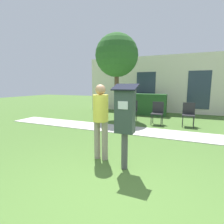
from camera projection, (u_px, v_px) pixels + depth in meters
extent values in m
plane|color=#476B2D|center=(114.00, 200.00, 2.40)|extent=(40.00, 40.00, 0.00)
cube|color=beige|center=(157.00, 133.00, 5.73)|extent=(12.00, 1.10, 0.02)
cube|color=beige|center=(171.00, 84.00, 9.76)|extent=(10.00, 0.24, 3.20)
cube|color=#2D3D4C|center=(146.00, 89.00, 10.24)|extent=(1.10, 0.02, 2.00)
cube|color=#2D3D4C|center=(199.00, 90.00, 9.15)|extent=(1.10, 0.02, 2.00)
cylinder|color=#4C4C4C|center=(125.00, 151.00, 3.27)|extent=(0.12, 0.12, 0.70)
cube|color=#2D3D38|center=(125.00, 111.00, 3.15)|extent=(0.34, 0.22, 0.80)
cube|color=silver|center=(123.00, 105.00, 3.03)|extent=(0.18, 0.01, 0.14)
cube|color=black|center=(125.00, 87.00, 3.09)|extent=(0.44, 0.31, 0.12)
cylinder|color=gray|center=(97.00, 140.00, 3.73)|extent=(0.13, 0.13, 0.82)
cylinder|color=gray|center=(105.00, 141.00, 3.66)|extent=(0.13, 0.13, 0.82)
cylinder|color=#EADB4C|center=(101.00, 108.00, 3.59)|extent=(0.32, 0.32, 0.55)
sphere|color=tan|center=(100.00, 90.00, 3.53)|extent=(0.21, 0.21, 0.21)
cylinder|color=#262628|center=(126.00, 117.00, 7.53)|extent=(0.03, 0.03, 0.42)
cylinder|color=#262628|center=(134.00, 117.00, 7.38)|extent=(0.03, 0.03, 0.42)
cylinder|color=#262628|center=(128.00, 115.00, 7.87)|extent=(0.03, 0.03, 0.42)
cylinder|color=#262628|center=(137.00, 116.00, 7.72)|extent=(0.03, 0.03, 0.42)
cube|color=#262628|center=(131.00, 111.00, 7.59)|extent=(0.44, 0.44, 0.04)
cube|color=#262628|center=(133.00, 105.00, 7.74)|extent=(0.44, 0.04, 0.44)
cylinder|color=#262628|center=(151.00, 120.00, 6.84)|extent=(0.03, 0.03, 0.42)
cylinder|color=#262628|center=(161.00, 121.00, 6.69)|extent=(0.03, 0.03, 0.42)
cylinder|color=#262628|center=(153.00, 118.00, 7.18)|extent=(0.03, 0.03, 0.42)
cylinder|color=#262628|center=(162.00, 119.00, 7.04)|extent=(0.03, 0.03, 0.42)
cube|color=#262628|center=(157.00, 114.00, 6.90)|extent=(0.44, 0.44, 0.04)
cube|color=#262628|center=(158.00, 107.00, 7.05)|extent=(0.44, 0.04, 0.44)
cylinder|color=#262628|center=(183.00, 122.00, 6.50)|extent=(0.03, 0.03, 0.42)
cylinder|color=#262628|center=(194.00, 123.00, 6.35)|extent=(0.03, 0.03, 0.42)
cylinder|color=#262628|center=(183.00, 120.00, 6.84)|extent=(0.03, 0.03, 0.42)
cylinder|color=#262628|center=(193.00, 121.00, 6.70)|extent=(0.03, 0.03, 0.42)
cube|color=#262628|center=(188.00, 115.00, 6.56)|extent=(0.44, 0.44, 0.04)
cube|color=#262628|center=(189.00, 108.00, 6.71)|extent=(0.44, 0.04, 0.44)
cube|color=#285628|center=(140.00, 104.00, 9.30)|extent=(2.64, 0.60, 1.10)
cylinder|color=brown|center=(117.00, 95.00, 8.01)|extent=(0.20, 0.20, 2.20)
sphere|color=#2D6028|center=(117.00, 55.00, 7.74)|extent=(1.90, 1.90, 1.90)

